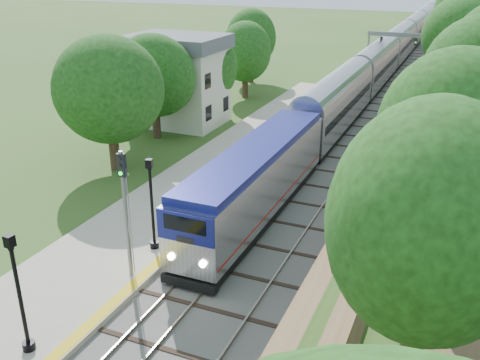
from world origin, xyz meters
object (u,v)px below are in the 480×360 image
at_px(lamppost_mid, 21,301).
at_px(lamppost_far, 152,209).
at_px(train, 398,47).
at_px(station_building, 177,79).
at_px(signal_gantry, 402,45).
at_px(signal_platform, 125,202).
at_px(signal_farside, 388,132).

xyz_separation_m(lamppost_mid, lamppost_far, (0.25, 8.58, -0.02)).
height_order(train, lamppost_mid, lamppost_mid).
distance_m(station_building, lamppost_mid, 32.09).
distance_m(signal_gantry, signal_platform, 49.64).
height_order(lamppost_mid, signal_farside, signal_farside).
distance_m(station_building, signal_farside, 22.23).
distance_m(station_building, train, 43.84).
distance_m(signal_gantry, lamppost_mid, 55.64).
relative_size(signal_gantry, lamppost_far, 1.74).
bearing_deg(lamppost_far, signal_gantry, 83.01).
height_order(signal_platform, signal_farside, signal_farside).
relative_size(station_building, signal_gantry, 1.02).
bearing_deg(train, lamppost_far, -92.95).
distance_m(lamppost_far, signal_farside, 15.69).
bearing_deg(signal_platform, lamppost_mid, -95.85).
bearing_deg(lamppost_far, train, 87.05).
bearing_deg(signal_platform, lamppost_far, 97.61).
height_order(train, lamppost_far, lamppost_far).
height_order(station_building, lamppost_far, station_building).
bearing_deg(signal_farside, station_building, 155.32).
bearing_deg(station_building, lamppost_mid, -70.90).
bearing_deg(station_building, signal_gantry, 56.62).
relative_size(lamppost_mid, signal_platform, 0.79).
xyz_separation_m(station_building, signal_gantry, (16.47, 24.99, 0.73)).
xyz_separation_m(lamppost_far, signal_platform, (0.35, -2.65, 1.62)).
xyz_separation_m(train, lamppost_far, (-3.25, -63.20, 0.39)).
bearing_deg(lamppost_mid, signal_platform, 84.15).
height_order(train, signal_farside, signal_farside).
distance_m(train, signal_farside, 51.20).
relative_size(lamppost_far, signal_farside, 0.73).
xyz_separation_m(station_building, lamppost_mid, (10.49, -30.28, -1.53)).
bearing_deg(lamppost_mid, signal_gantry, 83.83).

